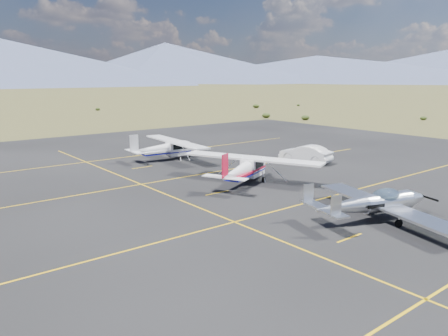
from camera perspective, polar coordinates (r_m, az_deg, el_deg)
name	(u,v)px	position (r m, az deg, el deg)	size (l,w,h in m)	color
ground	(331,210)	(27.46, 13.82, -5.41)	(1600.00, 1600.00, 0.00)	#383D1C
apron	(254,188)	(32.02, 3.91, -2.59)	(72.00, 72.00, 0.02)	black
aircraft_low_wing	(375,203)	(25.88, 19.09, -4.36)	(7.47, 10.17, 2.21)	silver
aircraft_cessna	(246,168)	(32.84, 2.85, 0.06)	(8.20, 10.79, 2.84)	white
aircraft_plain	(166,148)	(42.54, -7.56, 2.63)	(6.40, 10.65, 2.69)	silver
sedan	(305,154)	(41.80, 10.59, 1.85)	(1.73, 4.95, 1.63)	silver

